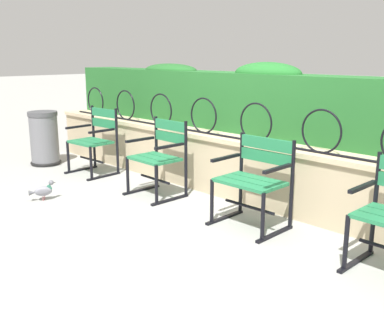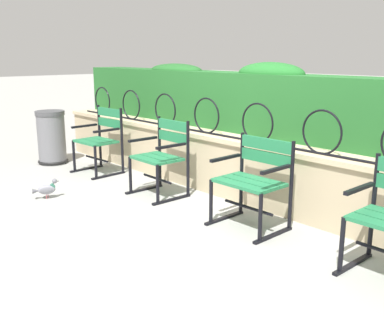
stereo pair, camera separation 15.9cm
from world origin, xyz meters
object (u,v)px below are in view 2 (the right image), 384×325
(trash_bin, at_px, (52,138))
(pigeon_near_chairs, at_px, (46,189))
(park_chair_centre_right, at_px, (254,179))
(park_chair_centre_left, at_px, (162,155))
(park_chair_leftmost, at_px, (101,139))

(trash_bin, bearing_deg, pigeon_near_chairs, -27.62)
(pigeon_near_chairs, height_order, trash_bin, trash_bin)
(park_chair_centre_right, bearing_deg, park_chair_centre_left, -179.17)
(park_chair_centre_left, xyz_separation_m, park_chair_centre_right, (1.35, 0.02, -0.00))
(park_chair_centre_right, relative_size, pigeon_near_chairs, 2.97)
(park_chair_leftmost, xyz_separation_m, pigeon_near_chairs, (0.62, -1.09, -0.36))
(park_chair_centre_right, bearing_deg, trash_bin, -175.67)
(park_chair_leftmost, relative_size, park_chair_centre_left, 1.02)
(park_chair_leftmost, relative_size, trash_bin, 1.14)
(park_chair_centre_left, relative_size, pigeon_near_chairs, 3.09)
(park_chair_leftmost, bearing_deg, trash_bin, -164.24)
(park_chair_centre_left, xyz_separation_m, trash_bin, (-2.31, -0.26, -0.09))
(park_chair_leftmost, xyz_separation_m, park_chair_centre_right, (2.72, 0.01, -0.01))
(park_chair_centre_right, distance_m, trash_bin, 3.67)
(pigeon_near_chairs, distance_m, trash_bin, 1.79)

